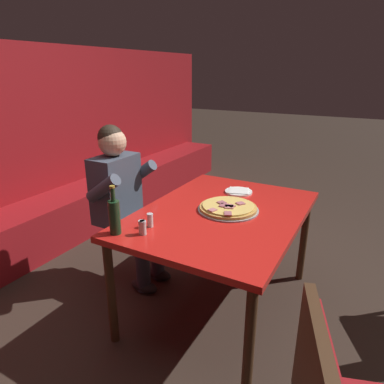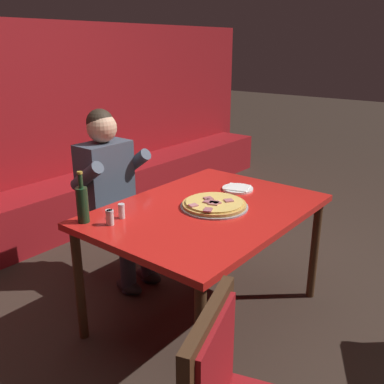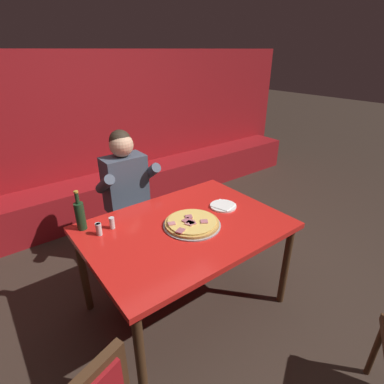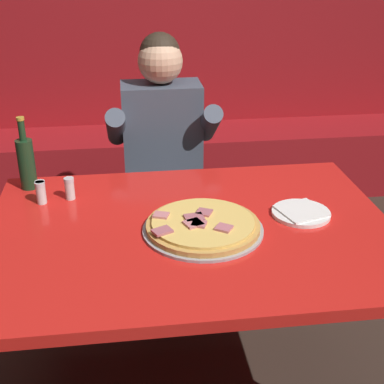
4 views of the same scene
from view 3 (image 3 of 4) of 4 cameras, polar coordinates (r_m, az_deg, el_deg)
ground_plane at (r=2.63m, az=-1.08°, el=-20.47°), size 24.00×24.00×0.00m
booth_wall_panel at (r=3.93m, az=-20.86°, el=10.00°), size 6.80×0.16×1.90m
booth_bench at (r=3.88m, az=-17.73°, el=-1.13°), size 6.46×0.48×0.46m
main_dining_table at (r=2.19m, az=-1.23°, el=-7.94°), size 1.40×1.01×0.76m
pizza at (r=2.14m, az=-0.03°, el=-5.97°), size 0.41×0.41×0.05m
plate_white_paper at (r=2.40m, az=5.95°, el=-2.64°), size 0.21×0.21×0.02m
beer_bottle at (r=2.20m, az=-20.54°, el=-4.12°), size 0.07×0.07×0.29m
shaker_parmesan at (r=2.13m, az=-17.39°, el=-6.81°), size 0.04×0.04×0.09m
shaker_black_pepper at (r=2.17m, az=-14.98°, el=-5.81°), size 0.04×0.04×0.09m
shaker_red_pepper_flakes at (r=2.12m, az=-17.27°, el=-6.92°), size 0.04×0.04×0.09m
diner_seated_blue_shirt at (r=2.78m, az=-11.68°, el=-0.33°), size 0.53×0.53×1.27m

